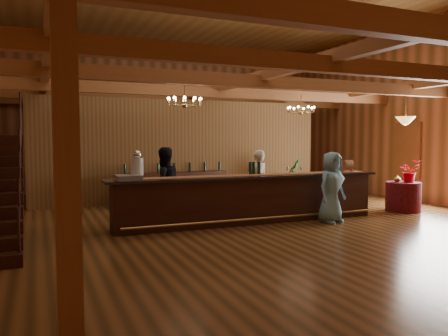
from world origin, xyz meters
name	(u,v)px	position (x,y,z in m)	size (l,w,h in m)	color
floor	(252,219)	(0.00, 0.00, 0.00)	(14.00, 14.00, 0.00)	brown
wall_back	(169,117)	(0.00, 7.00, 2.75)	(12.00, 0.10, 5.50)	#C0754D
wall_right	(437,110)	(6.00, 0.00, 2.75)	(0.10, 14.00, 5.50)	#C0754D
beam_grid	(243,85)	(0.00, 0.51, 3.24)	(11.90, 13.90, 0.39)	#97582E
support_posts	(262,153)	(0.00, -0.50, 1.60)	(9.20, 10.20, 3.20)	#97582E
partition_wall	(186,151)	(-0.50, 3.50, 1.55)	(9.00, 0.18, 3.10)	brown
window_right_back	(407,150)	(5.95, 1.00, 1.55)	(0.12, 1.05, 1.75)	white
backroom_boxes	(174,178)	(-0.29, 5.50, 0.53)	(4.10, 0.60, 1.10)	black
tasting_bar	(250,198)	(-0.23, -0.33, 0.55)	(6.55, 1.00, 1.10)	black
beverage_dispenser	(137,165)	(-2.80, -0.22, 1.38)	(0.26, 0.26, 0.60)	silver
glass_rack_tray	(128,177)	(-3.00, -0.31, 1.14)	(0.50, 0.50, 0.10)	gray
raffle_drum	(347,165)	(2.44, -0.45, 1.27)	(0.34, 0.24, 0.30)	brown
bar_bottle_0	(250,168)	(-0.16, -0.21, 1.24)	(0.07, 0.07, 0.30)	black
bar_bottle_1	(254,168)	(-0.07, -0.21, 1.24)	(0.07, 0.07, 0.30)	black
bar_bottle_2	(259,168)	(0.07, -0.22, 1.24)	(0.07, 0.07, 0.30)	black
backbar_shelf	(174,188)	(-0.99, 3.11, 0.46)	(3.30, 0.51, 0.93)	black
round_table	(403,197)	(4.20, -0.59, 0.39)	(0.90, 0.90, 0.78)	#5E0F1B
chandelier_left	(185,101)	(-1.56, 0.37, 2.78)	(0.80, 0.80, 0.57)	tan
chandelier_right	(301,109)	(2.49, 1.73, 2.78)	(0.80, 0.80, 0.58)	tan
pendant_lamp	(405,120)	(4.20, -0.59, 2.40)	(0.52, 0.52, 0.90)	tan
bartender	(258,182)	(0.40, 0.48, 0.82)	(0.60, 0.39, 1.64)	silver
staff_second	(164,185)	(-2.04, 0.49, 0.87)	(0.84, 0.66, 1.73)	black
guest	(332,187)	(1.49, -1.09, 0.81)	(0.80, 0.52, 1.63)	#6AA7C0
floor_plant	(291,178)	(2.58, 2.38, 0.68)	(0.74, 0.60, 1.35)	#29511F
table_flowers	(409,171)	(4.31, -0.67, 1.07)	(0.54, 0.47, 0.60)	red
table_vase	(397,176)	(4.08, -0.48, 0.92)	(0.15, 0.15, 0.30)	tan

